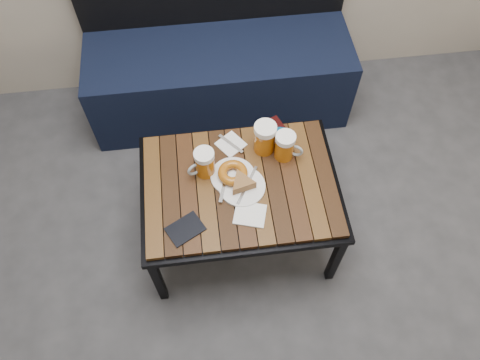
{
  "coord_description": "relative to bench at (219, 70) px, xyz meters",
  "views": [
    {
      "loc": [
        -0.18,
        -0.1,
        2.14
      ],
      "look_at": [
        -0.05,
        0.9,
        0.5
      ],
      "focal_mm": 35.0,
      "sensor_mm": 36.0,
      "label": 1
    }
  ],
  "objects": [
    {
      "name": "passport_navy",
      "position": [
        -0.23,
        -1.04,
        0.2
      ],
      "size": [
        0.17,
        0.15,
        0.01
      ],
      "primitive_type": "cube",
      "rotation": [
        0.0,
        0.0,
        -1.08
      ],
      "color": "black",
      "rests_on": "cafe_table"
    },
    {
      "name": "passport_burgundy",
      "position": [
        0.2,
        -0.6,
        0.2
      ],
      "size": [
        0.14,
        0.16,
        0.01
      ],
      "primitive_type": "cube",
      "rotation": [
        0.0,
        0.0,
        0.39
      ],
      "color": "black",
      "rests_on": "cafe_table"
    },
    {
      "name": "napkin_left",
      "position": [
        -0.01,
        -0.66,
        0.2
      ],
      "size": [
        0.15,
        0.15,
        0.01
      ],
      "rotation": [
        0.0,
        0.0,
        0.62
      ],
      "color": "white",
      "rests_on": "cafe_table"
    },
    {
      "name": "beer_mug_left",
      "position": [
        -0.13,
        -0.78,
        0.27
      ],
      "size": [
        0.13,
        0.11,
        0.14
      ],
      "rotation": [
        0.0,
        0.0,
        3.56
      ],
      "color": "#B05B0E",
      "rests_on": "cafe_table"
    },
    {
      "name": "knit_pouch",
      "position": [
        0.21,
        -0.65,
        0.23
      ],
      "size": [
        0.12,
        0.09,
        0.05
      ],
      "primitive_type": "ellipsoid",
      "rotation": [
        0.0,
        0.0,
        -0.09
      ],
      "color": "navy",
      "rests_on": "cafe_table"
    },
    {
      "name": "beer_mug_centre",
      "position": [
        0.14,
        -0.69,
        0.28
      ],
      "size": [
        0.14,
        0.1,
        0.15
      ],
      "rotation": [
        0.0,
        0.0,
        0.08
      ],
      "color": "#B05B0E",
      "rests_on": "cafe_table"
    },
    {
      "name": "beer_mug_right",
      "position": [
        0.22,
        -0.74,
        0.27
      ],
      "size": [
        0.13,
        0.11,
        0.14
      ],
      "rotation": [
        0.0,
        0.0,
        -0.44
      ],
      "color": "#B05B0E",
      "rests_on": "cafe_table"
    },
    {
      "name": "plate_bagel",
      "position": [
        -0.02,
        -0.83,
        0.22
      ],
      "size": [
        0.2,
        0.24,
        0.05
      ],
      "color": "white",
      "rests_on": "cafe_table"
    },
    {
      "name": "cafe_table",
      "position": [
        0.01,
        -0.86,
        0.16
      ],
      "size": [
        0.84,
        0.62,
        0.47
      ],
      "color": "black",
      "rests_on": "ground"
    },
    {
      "name": "bench",
      "position": [
        0.0,
        0.0,
        0.0
      ],
      "size": [
        1.4,
        0.5,
        0.95
      ],
      "color": "black",
      "rests_on": "ground"
    },
    {
      "name": "napkin_right",
      "position": [
        0.03,
        -1.01,
        0.2
      ],
      "size": [
        0.15,
        0.14,
        0.01
      ],
      "rotation": [
        0.0,
        0.0,
        -0.29
      ],
      "color": "white",
      "rests_on": "cafe_table"
    },
    {
      "name": "plate_pie",
      "position": [
        0.01,
        -0.88,
        0.22
      ],
      "size": [
        0.19,
        0.19,
        0.05
      ],
      "color": "white",
      "rests_on": "cafe_table"
    }
  ]
}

